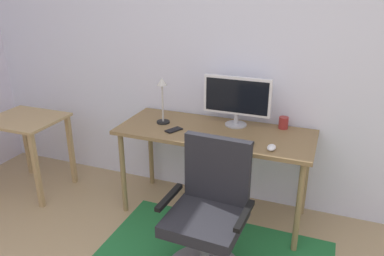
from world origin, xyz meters
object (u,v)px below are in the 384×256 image
Objects in this scene: cell_phone at (174,130)px; side_table at (27,132)px; coffee_cup at (283,123)px; computer_mouse at (271,147)px; monitor at (237,98)px; keyboard at (224,141)px; desk_lamp at (162,94)px; office_chair at (208,223)px; desk at (215,139)px.

cell_phone is 1.44m from side_table.
computer_mouse is at bearing -91.91° from coffee_cup.
monitor is 5.31× the size of computer_mouse.
keyboard is at bearing 1.08° from side_table.
office_chair is (0.65, -0.70, -0.62)m from desk_lamp.
keyboard is 3.07× the size of cell_phone.
computer_mouse is 1.00m from desk_lamp.
desk is 0.34m from cell_phone.
computer_mouse reaches higher than cell_phone.
office_chair reaches higher than cell_phone.
coffee_cup is 0.25× the size of desk_lamp.
keyboard is 4.45× the size of coffee_cup.
coffee_cup is 1.01m from desk_lamp.
cell_phone is (-0.31, -0.12, 0.08)m from desk.
cell_phone is (-0.43, -0.29, -0.23)m from monitor.
keyboard is 4.13× the size of computer_mouse.
cell_phone is at bearing 4.85° from side_table.
monitor reaches higher than keyboard.
keyboard is 0.45m from cell_phone.
side_table is at bearing -167.72° from coffee_cup.
cell_phone is at bearing -158.97° from desk.
cell_phone reaches higher than side_table.
desk_lamp is (-0.96, -0.24, 0.20)m from coffee_cup.
keyboard is 0.45× the size of office_chair.
office_chair reaches higher than desk.
desk is at bearing 157.61° from computer_mouse.
office_chair reaches higher than coffee_cup.
desk is 0.54m from computer_mouse.
office_chair reaches higher than side_table.
desk is 0.56m from desk_lamp.
coffee_cup reaches higher than desk.
desk is 1.75m from side_table.
monitor is at bearing -169.30° from coffee_cup.
computer_mouse is at bearing 0.99° from side_table.
coffee_cup reaches higher than cell_phone.
office_chair is at bearing -108.57° from coffee_cup.
office_chair is at bearing -84.18° from keyboard.
desk_lamp is (-0.15, 0.13, 0.24)m from cell_phone.
monitor is 0.76× the size of side_table.
side_table is (-1.27, -0.25, -0.42)m from desk_lamp.
keyboard reaches higher than desk.
side_table is (-1.87, -0.04, -0.18)m from keyboard.
desk_lamp reaches higher than computer_mouse.
monitor is at bearing 12.59° from side_table.
cell_phone is 0.32m from desk_lamp.
office_chair reaches higher than computer_mouse.
desk_lamp is 1.14m from office_chair.
office_chair is (0.06, -0.87, -0.61)m from monitor.
monitor is 0.44m from keyboard.
coffee_cup is 0.10× the size of office_chair.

